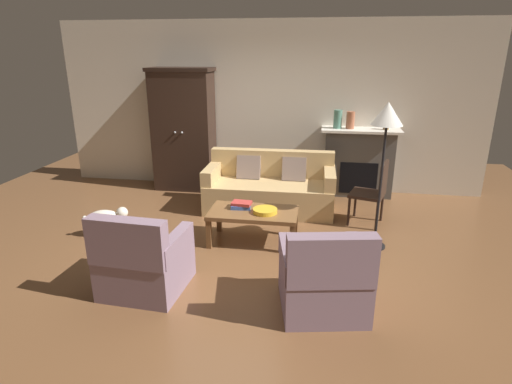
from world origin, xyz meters
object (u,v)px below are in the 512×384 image
(armoire, at_px, (184,130))
(coffee_table, at_px, (253,215))
(armchair_near_right, at_px, (324,280))
(mantel_vase_terracotta, at_px, (350,120))
(side_chair_wooden, at_px, (374,189))
(mantel_vase_bronze, at_px, (386,124))
(fireplace, at_px, (358,162))
(couch, at_px, (270,189))
(mantel_vase_jade, at_px, (338,119))
(dog, at_px, (106,218))
(armchair_near_left, at_px, (143,262))
(floor_lamp, at_px, (387,123))
(book_stack, at_px, (241,205))
(fruit_bowl, at_px, (265,211))

(armoire, distance_m, coffee_table, 2.61)
(armchair_near_right, bearing_deg, mantel_vase_terracotta, 84.09)
(armchair_near_right, height_order, side_chair_wooden, side_chair_wooden)
(armoire, relative_size, mantel_vase_bronze, 12.15)
(fireplace, height_order, couch, fireplace)
(mantel_vase_jade, bearing_deg, dog, -143.45)
(couch, height_order, mantel_vase_terracotta, mantel_vase_terracotta)
(fireplace, relative_size, armchair_near_right, 1.40)
(couch, distance_m, mantel_vase_bronze, 2.14)
(mantel_vase_bronze, bearing_deg, armchair_near_right, -104.96)
(armchair_near_left, bearing_deg, fireplace, 55.55)
(mantel_vase_jade, xyz_separation_m, armchair_near_right, (-0.15, -3.42, -0.95))
(floor_lamp, bearing_deg, book_stack, -179.25)
(couch, relative_size, dog, 3.53)
(fireplace, distance_m, armchair_near_left, 4.10)
(coffee_table, distance_m, floor_lamp, 1.91)
(armchair_near_right, bearing_deg, mantel_vase_jade, 87.42)
(fruit_bowl, height_order, mantel_vase_terracotta, mantel_vase_terracotta)
(fireplace, bearing_deg, armoire, -178.49)
(mantel_vase_terracotta, relative_size, armchair_near_left, 0.31)
(couch, distance_m, floor_lamp, 2.19)
(armchair_near_right, xyz_separation_m, dog, (-2.80, 1.23, -0.07))
(fruit_bowl, height_order, side_chair_wooden, side_chair_wooden)
(armoire, xyz_separation_m, fruit_bowl, (1.69, -2.05, -0.58))
(fireplace, xyz_separation_m, coffee_table, (-1.42, -2.09, -0.20))
(armoire, relative_size, dog, 3.75)
(coffee_table, xyz_separation_m, side_chair_wooden, (1.54, 0.82, 0.15))
(book_stack, bearing_deg, dog, -173.62)
(mantel_vase_terracotta, bearing_deg, mantel_vase_jade, 180.00)
(fruit_bowl, distance_m, armchair_near_left, 1.64)
(armoire, bearing_deg, floor_lamp, -32.16)
(armoire, xyz_separation_m, armchair_near_left, (0.64, -3.30, -0.71))
(mantel_vase_terracotta, relative_size, side_chair_wooden, 0.30)
(floor_lamp, bearing_deg, armchair_near_right, -113.46)
(book_stack, bearing_deg, side_chair_wooden, 23.67)
(book_stack, distance_m, mantel_vase_jade, 2.47)
(fruit_bowl, xyz_separation_m, mantel_vase_jade, (0.88, 2.11, 0.82))
(fireplace, bearing_deg, mantel_vase_bronze, -2.70)
(coffee_table, relative_size, armchair_near_left, 1.25)
(fireplace, relative_size, side_chair_wooden, 1.40)
(couch, xyz_separation_m, mantel_vase_terracotta, (1.18, 0.88, 0.94))
(armoire, bearing_deg, fireplace, 1.51)
(mantel_vase_bronze, xyz_separation_m, armchair_near_right, (-0.91, -3.42, -0.89))
(coffee_table, bearing_deg, fruit_bowl, -13.45)
(book_stack, height_order, armchair_near_left, armchair_near_left)
(fireplace, bearing_deg, fruit_bowl, -120.74)
(mantel_vase_jade, bearing_deg, coffee_table, -116.58)
(couch, relative_size, coffee_table, 1.76)
(couch, distance_m, dog, 2.38)
(dog, bearing_deg, floor_lamp, 3.64)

